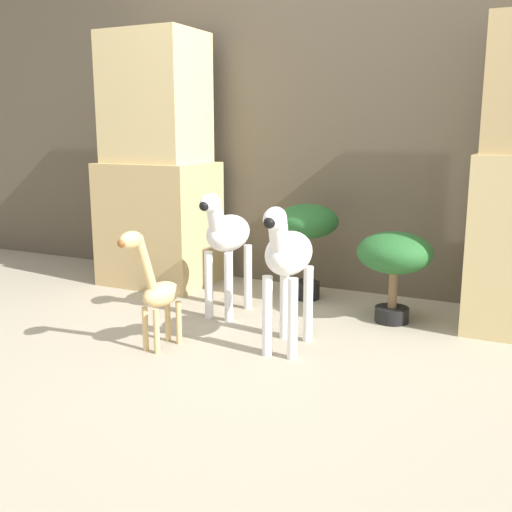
{
  "coord_description": "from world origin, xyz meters",
  "views": [
    {
      "loc": [
        1.12,
        -2.05,
        0.98
      ],
      "look_at": [
        -0.14,
        0.55,
        0.38
      ],
      "focal_mm": 42.0,
      "sensor_mm": 36.0,
      "label": 1
    }
  ],
  "objects_px": {
    "zebra_left": "(226,238)",
    "giraffe_figurine": "(155,287)",
    "zebra_right": "(287,259)",
    "potted_palm_back": "(307,228)",
    "potted_palm_front": "(394,257)"
  },
  "relations": [
    {
      "from": "zebra_left",
      "to": "potted_palm_front",
      "type": "relative_size",
      "value": 1.42
    },
    {
      "from": "zebra_right",
      "to": "potted_palm_front",
      "type": "distance_m",
      "value": 0.71
    },
    {
      "from": "zebra_right",
      "to": "giraffe_figurine",
      "type": "height_order",
      "value": "zebra_right"
    },
    {
      "from": "zebra_right",
      "to": "zebra_left",
      "type": "xyz_separation_m",
      "value": [
        -0.5,
        0.35,
        0.0
      ]
    },
    {
      "from": "zebra_left",
      "to": "potted_palm_front",
      "type": "height_order",
      "value": "zebra_left"
    },
    {
      "from": "zebra_left",
      "to": "zebra_right",
      "type": "bearing_deg",
      "value": -34.91
    },
    {
      "from": "zebra_left",
      "to": "giraffe_figurine",
      "type": "xyz_separation_m",
      "value": [
        -0.03,
        -0.61,
        -0.13
      ]
    },
    {
      "from": "potted_palm_front",
      "to": "zebra_right",
      "type": "bearing_deg",
      "value": -118.61
    },
    {
      "from": "giraffe_figurine",
      "to": "potted_palm_back",
      "type": "relative_size",
      "value": 1.01
    },
    {
      "from": "zebra_left",
      "to": "potted_palm_back",
      "type": "distance_m",
      "value": 0.56
    },
    {
      "from": "zebra_right",
      "to": "zebra_left",
      "type": "distance_m",
      "value": 0.61
    },
    {
      "from": "potted_palm_back",
      "to": "zebra_left",
      "type": "bearing_deg",
      "value": -119.08
    },
    {
      "from": "giraffe_figurine",
      "to": "potted_palm_front",
      "type": "height_order",
      "value": "giraffe_figurine"
    },
    {
      "from": "giraffe_figurine",
      "to": "potted_palm_front",
      "type": "relative_size",
      "value": 1.19
    },
    {
      "from": "zebra_right",
      "to": "giraffe_figurine",
      "type": "bearing_deg",
      "value": -154.16
    }
  ]
}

